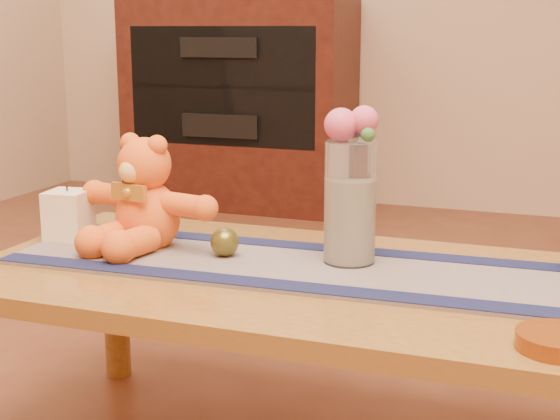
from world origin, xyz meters
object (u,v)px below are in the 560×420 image
(teddy_bear, at_px, (147,193))
(amber_dish, at_px, (558,341))
(glass_vase, at_px, (350,203))
(pillar_candle, at_px, (69,214))
(bronze_ball, at_px, (225,242))

(teddy_bear, bearing_deg, amber_dish, -6.82)
(teddy_bear, bearing_deg, glass_vase, 15.09)
(pillar_candle, xyz_separation_m, bronze_ball, (0.41, -0.02, -0.03))
(bronze_ball, bearing_deg, glass_vase, 10.73)
(glass_vase, relative_size, amber_dish, 1.96)
(pillar_candle, distance_m, bronze_ball, 0.42)
(teddy_bear, relative_size, glass_vase, 1.38)
(amber_dish, bearing_deg, glass_vase, 142.44)
(pillar_candle, distance_m, glass_vase, 0.69)
(teddy_bear, distance_m, bronze_ball, 0.22)
(teddy_bear, relative_size, amber_dish, 2.70)
(glass_vase, bearing_deg, amber_dish, -37.56)
(glass_vase, xyz_separation_m, bronze_ball, (-0.27, -0.05, -0.10))
(teddy_bear, height_order, glass_vase, glass_vase)
(pillar_candle, height_order, bronze_ball, pillar_candle)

